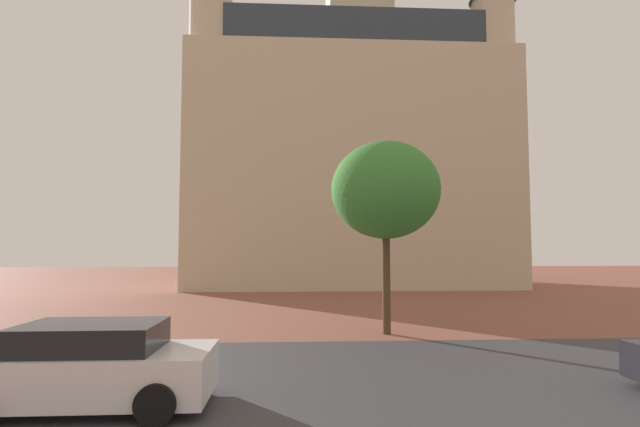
{
  "coord_description": "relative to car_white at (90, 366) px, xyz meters",
  "views": [
    {
      "loc": [
        -0.72,
        -1.06,
        2.72
      ],
      "look_at": [
        0.08,
        12.38,
        3.65
      ],
      "focal_mm": 27.77,
      "sensor_mm": 36.0,
      "label": 1
    }
  ],
  "objects": [
    {
      "name": "street_asphalt_strip",
      "position": [
        4.12,
        1.74,
        -0.69
      ],
      "size": [
        120.0,
        7.89,
        0.0
      ],
      "primitive_type": "cube",
      "color": "#38383D",
      "rests_on": "ground_plane"
    },
    {
      "name": "landmark_building",
      "position": [
        7.74,
        27.34,
        9.19
      ],
      "size": [
        22.39,
        11.53,
        30.45
      ],
      "color": "beige",
      "rests_on": "ground_plane"
    },
    {
      "name": "car_white",
      "position": [
        0.0,
        0.0,
        0.0
      ],
      "size": [
        4.09,
        2.06,
        1.42
      ],
      "color": "silver",
      "rests_on": "ground_plane"
    },
    {
      "name": "ground_plane",
      "position": [
        4.12,
        2.25,
        -0.69
      ],
      "size": [
        120.0,
        120.0,
        0.0
      ],
      "primitive_type": "plane",
      "color": "brown"
    },
    {
      "name": "tree_curb_far",
      "position": [
        6.44,
        6.81,
        3.86
      ],
      "size": [
        3.49,
        3.49,
        6.13
      ],
      "color": "#4C3823",
      "rests_on": "ground_plane"
    }
  ]
}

